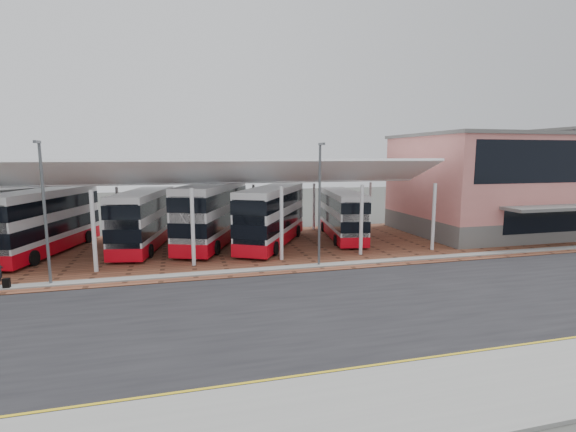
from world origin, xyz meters
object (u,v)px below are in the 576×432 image
at_px(terminal, 503,183).
at_px(bus_1, 44,222).
at_px(bus_4, 272,216).
at_px(bus_5, 342,215).
at_px(bus_2, 144,220).
at_px(bus_3, 213,214).

bearing_deg(terminal, bus_1, 178.57).
xyz_separation_m(terminal, bus_1, (-39.51, 0.99, -2.25)).
xyz_separation_m(bus_4, bus_5, (6.56, 1.12, -0.27)).
bearing_deg(bus_4, bus_5, 38.68).
height_order(terminal, bus_4, terminal).
height_order(bus_1, bus_2, bus_1).
xyz_separation_m(bus_2, bus_4, (9.95, -1.45, 0.10)).
bearing_deg(bus_5, bus_3, -171.84).
bearing_deg(bus_1, bus_4, 11.20).
distance_m(bus_1, bus_5, 23.53).
bearing_deg(bus_2, bus_4, 2.61).
distance_m(terminal, bus_3, 27.25).
bearing_deg(bus_4, terminal, 29.88).
bearing_deg(bus_3, terminal, 19.14).
xyz_separation_m(terminal, bus_2, (-32.49, 1.10, -2.36)).
xyz_separation_m(bus_1, bus_3, (12.37, 0.17, 0.13)).
bearing_deg(bus_1, bus_3, 16.48).
relative_size(bus_1, bus_2, 1.05).
bearing_deg(bus_1, bus_2, 16.64).
relative_size(terminal, bus_1, 1.56).
height_order(bus_3, bus_5, bus_3).
bearing_deg(terminal, bus_5, 177.25).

